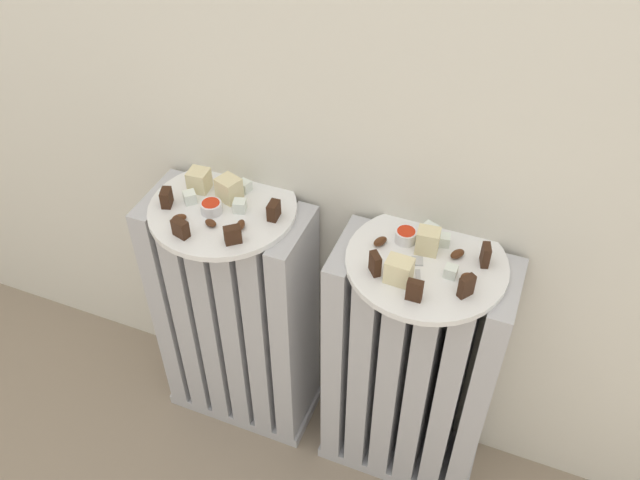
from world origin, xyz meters
name	(u,v)px	position (x,y,z in m)	size (l,w,h in m)	color
radiator_left	(237,319)	(-0.20, 0.28, 0.31)	(0.35, 0.17, 0.63)	#B2B2B7
radiator_right	(410,373)	(0.20, 0.28, 0.31)	(0.35, 0.17, 0.63)	#B2B2B7
plate_left	(223,209)	(-0.20, 0.28, 0.64)	(0.29, 0.29, 0.01)	white
plate_right	(426,263)	(0.20, 0.28, 0.64)	(0.29, 0.29, 0.01)	white
dark_cake_slice_left_0	(166,198)	(-0.31, 0.25, 0.66)	(0.03, 0.02, 0.03)	#382114
dark_cake_slice_left_1	(180,228)	(-0.23, 0.18, 0.66)	(0.03, 0.02, 0.03)	#382114
dark_cake_slice_left_2	(233,235)	(-0.14, 0.20, 0.66)	(0.03, 0.02, 0.03)	#382114
dark_cake_slice_left_3	(274,210)	(-0.10, 0.29, 0.66)	(0.03, 0.02, 0.03)	#382114
marble_cake_slice_left_0	(229,189)	(-0.20, 0.31, 0.67)	(0.04, 0.04, 0.05)	beige
marble_cake_slice_left_1	(199,180)	(-0.27, 0.31, 0.66)	(0.04, 0.04, 0.04)	beige
turkish_delight_left_0	(240,206)	(-0.17, 0.28, 0.65)	(0.02, 0.02, 0.02)	white
turkish_delight_left_1	(244,186)	(-0.19, 0.34, 0.65)	(0.02, 0.02, 0.02)	white
turkish_delight_left_2	(190,197)	(-0.27, 0.27, 0.65)	(0.02, 0.02, 0.02)	white
medjool_date_left_0	(241,225)	(-0.14, 0.24, 0.65)	(0.03, 0.01, 0.01)	#4C2814
medjool_date_left_1	(179,218)	(-0.26, 0.21, 0.65)	(0.03, 0.02, 0.01)	#4C2814
medjool_date_left_2	(211,223)	(-0.20, 0.22, 0.65)	(0.02, 0.02, 0.01)	#4C2814
jam_bowl_left	(211,207)	(-0.21, 0.26, 0.66)	(0.04, 0.04, 0.02)	white
dark_cake_slice_right_0	(375,264)	(0.13, 0.22, 0.66)	(0.03, 0.01, 0.04)	#382114
dark_cake_slice_right_1	(414,290)	(0.21, 0.18, 0.66)	(0.03, 0.01, 0.04)	#382114
dark_cake_slice_right_2	(466,286)	(0.28, 0.22, 0.66)	(0.03, 0.01, 0.04)	#382114
dark_cake_slice_right_3	(485,255)	(0.30, 0.31, 0.66)	(0.03, 0.01, 0.04)	#382114
marble_cake_slice_right_0	(399,271)	(0.17, 0.21, 0.67)	(0.04, 0.03, 0.05)	beige
marble_cake_slice_right_1	(428,241)	(0.20, 0.30, 0.67)	(0.04, 0.03, 0.05)	beige
turkish_delight_right_0	(444,240)	(0.22, 0.33, 0.65)	(0.02, 0.02, 0.02)	white
turkish_delight_right_1	(451,271)	(0.25, 0.26, 0.65)	(0.02, 0.02, 0.02)	white
turkish_delight_right_2	(429,231)	(0.19, 0.34, 0.66)	(0.03, 0.03, 0.03)	white
medjool_date_right_0	(380,241)	(0.11, 0.29, 0.65)	(0.03, 0.02, 0.02)	#4C2814
medjool_date_right_1	(468,278)	(0.28, 0.25, 0.65)	(0.02, 0.02, 0.02)	#4C2814
medjool_date_right_2	(457,254)	(0.25, 0.31, 0.65)	(0.03, 0.02, 0.02)	#4C2814
jam_bowl_right	(406,235)	(0.15, 0.32, 0.66)	(0.04, 0.04, 0.02)	white
fork	(418,272)	(0.20, 0.24, 0.64)	(0.04, 0.09, 0.00)	#B7B7BC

